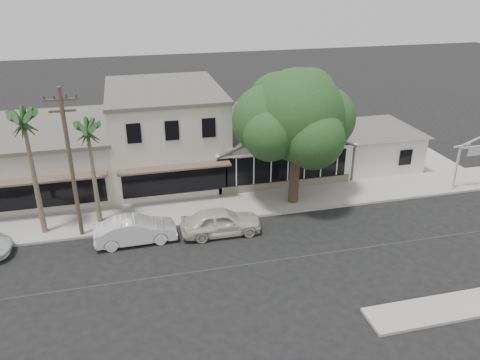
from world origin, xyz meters
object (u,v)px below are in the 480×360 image
object	(u,v)px
car_1	(135,230)
shade_tree	(295,117)
utility_pole	(71,162)
car_0	(221,222)

from	to	relation	value
car_1	shade_tree	size ratio (longest dim) A/B	0.51
utility_pole	car_0	bearing A→B (deg)	-11.61
utility_pole	shade_tree	bearing A→B (deg)	5.72
utility_pole	shade_tree	size ratio (longest dim) A/B	0.98
car_0	shade_tree	xyz separation A→B (m)	(5.50, 3.03, 5.20)
utility_pole	car_0	xyz separation A→B (m)	(8.12, -1.67, -3.97)
utility_pole	car_1	bearing A→B (deg)	-24.16
car_1	car_0	bearing A→B (deg)	-94.75
car_0	utility_pole	bearing A→B (deg)	79.06
car_0	car_1	distance (m)	5.01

